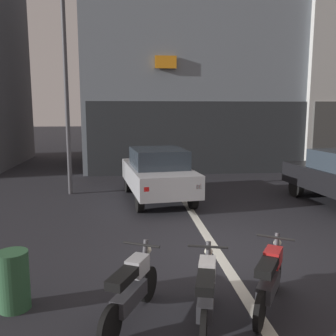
{
  "coord_description": "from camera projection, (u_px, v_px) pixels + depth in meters",
  "views": [
    {
      "loc": [
        -1.75,
        -6.86,
        2.81
      ],
      "look_at": [
        -0.76,
        2.0,
        1.4
      ],
      "focal_mm": 39.04,
      "sensor_mm": 36.0,
      "label": 1
    }
  ],
  "objects": [
    {
      "name": "motorcycle_red_row_centre",
      "position": [
        270.0,
        278.0,
        5.17
      ],
      "size": [
        0.96,
        1.44,
        0.98
      ],
      "color": "black",
      "rests_on": "ground"
    },
    {
      "name": "trash_bin",
      "position": [
        13.0,
        281.0,
        5.17
      ],
      "size": [
        0.44,
        0.44,
        0.85
      ],
      "primitive_type": "cylinder",
      "color": "#2D5938",
      "rests_on": "ground"
    },
    {
      "name": "motorcycle_white_row_left_mid",
      "position": [
        206.0,
        292.0,
        4.77
      ],
      "size": [
        0.61,
        1.63,
        0.98
      ],
      "color": "black",
      "rests_on": "ground"
    },
    {
      "name": "car_red_down_street",
      "position": [
        186.0,
        145.0,
        20.7
      ],
      "size": [
        2.22,
        4.28,
        1.64
      ],
      "color": "black",
      "rests_on": "ground"
    },
    {
      "name": "ground_plane",
      "position": [
        216.0,
        251.0,
        7.36
      ],
      "size": [
        120.0,
        120.0,
        0.0
      ],
      "primitive_type": "plane",
      "color": "#232328"
    },
    {
      "name": "motorcycle_silver_row_leftmost",
      "position": [
        132.0,
        289.0,
        4.87
      ],
      "size": [
        0.81,
        1.52,
        0.98
      ],
      "color": "black",
      "rests_on": "ground"
    },
    {
      "name": "lane_centre_line",
      "position": [
        177.0,
        188.0,
        13.25
      ],
      "size": [
        0.2,
        18.0,
        0.01
      ],
      "primitive_type": "cube",
      "color": "silver",
      "rests_on": "ground"
    },
    {
      "name": "car_silver_crossing_near",
      "position": [
        158.0,
        172.0,
        11.46
      ],
      "size": [
        2.24,
        4.28,
        1.64
      ],
      "color": "black",
      "rests_on": "ground"
    },
    {
      "name": "street_lamp",
      "position": [
        65.0,
        62.0,
        11.75
      ],
      "size": [
        0.36,
        0.36,
        7.23
      ],
      "color": "#47474C",
      "rests_on": "ground"
    }
  ]
}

